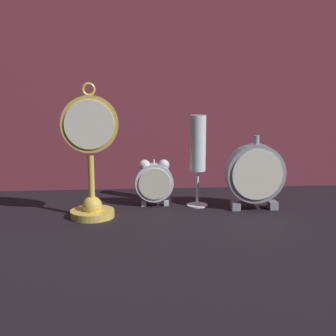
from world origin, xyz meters
The scene contains 6 objects.
ground_plane centered at (0.00, 0.00, 0.00)m, with size 4.00×4.00×0.00m, color black.
fabric_backdrop_drape centered at (0.00, 0.33, 0.35)m, with size 1.71×0.01×0.71m, color brown.
pocket_watch_on_stand centered at (-0.17, 0.05, 0.13)m, with size 0.13×0.10×0.30m.
alarm_clock_twin_bell centered at (-0.03, 0.14, 0.06)m, with size 0.09×0.03×0.12m.
mantel_clock_silver centered at (0.21, 0.09, 0.09)m, with size 0.14×0.04×0.18m.
champagne_flute centered at (0.08, 0.13, 0.14)m, with size 0.05×0.05×0.22m.
Camera 1 is at (-0.08, -0.98, 0.31)m, focal length 50.00 mm.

